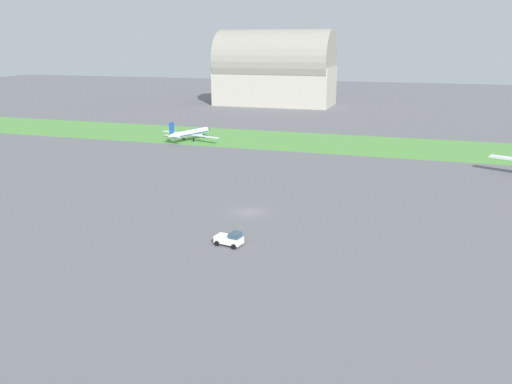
% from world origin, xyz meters
% --- Properties ---
extents(ground_plane, '(600.00, 600.00, 0.00)m').
position_xyz_m(ground_plane, '(0.00, 0.00, 0.00)').
color(ground_plane, slate).
extents(grass_taxiway_strip, '(360.00, 28.00, 0.08)m').
position_xyz_m(grass_taxiway_strip, '(0.00, 62.23, 0.04)').
color(grass_taxiway_strip, '#549342').
rests_on(grass_taxiway_strip, ground_plane).
extents(airplane_taxiing_turboprop, '(19.01, 16.43, 5.87)m').
position_xyz_m(airplane_taxiing_turboprop, '(-34.98, 53.70, 2.15)').
color(airplane_taxiing_turboprop, silver).
rests_on(airplane_taxiing_turboprop, ground_plane).
extents(pushback_tug_near_gate, '(3.85, 2.56, 1.95)m').
position_xyz_m(pushback_tug_near_gate, '(2.12, -14.01, 0.91)').
color(pushback_tug_near_gate, white).
rests_on(pushback_tug_near_gate, ground_plane).
extents(hangar_distant, '(49.17, 25.69, 31.26)m').
position_xyz_m(hangar_distant, '(-36.88, 144.21, 14.61)').
color(hangar_distant, '#B2AD9E').
rests_on(hangar_distant, ground_plane).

